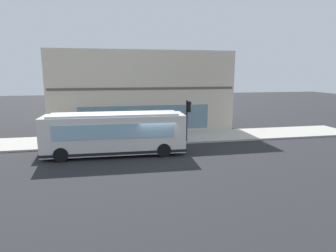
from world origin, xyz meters
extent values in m
plane|color=#262628|center=(0.00, 0.00, 0.00)|extent=(120.00, 120.00, 0.00)
cube|color=#B2ADA3|center=(4.85, 0.00, 0.07)|extent=(4.49, 40.00, 0.15)
cube|color=beige|center=(10.77, 0.00, 4.04)|extent=(7.35, 18.11, 8.07)
cube|color=brown|center=(7.24, 0.00, 4.44)|extent=(0.36, 17.75, 0.24)
cube|color=slate|center=(7.14, 0.00, 1.60)|extent=(0.12, 12.68, 2.40)
cube|color=silver|center=(0.57, 2.92, 1.60)|extent=(2.76, 10.06, 2.70)
cube|color=silver|center=(0.57, 2.92, 3.01)|extent=(2.36, 9.05, 0.12)
cube|color=#8CB2C6|center=(0.70, 7.90, 2.05)|extent=(2.20, 0.14, 1.20)
cube|color=#8CB2C6|center=(1.84, 2.89, 2.00)|extent=(0.27, 8.20, 1.00)
cube|color=#8CB2C6|center=(-0.70, 2.95, 2.00)|extent=(0.27, 8.20, 1.00)
cube|color=black|center=(0.57, 2.92, 0.43)|extent=(2.80, 10.10, 0.20)
cylinder|color=black|center=(1.81, 6.49, 0.50)|extent=(0.33, 1.01, 1.00)
cylinder|color=black|center=(-0.49, 6.55, 0.50)|extent=(0.33, 1.01, 1.00)
cylinder|color=black|center=(1.63, -0.51, 0.50)|extent=(0.33, 1.01, 1.00)
cylinder|color=black|center=(-0.67, -0.45, 0.50)|extent=(0.33, 1.01, 1.00)
cylinder|color=black|center=(2.97, -3.07, 1.90)|extent=(0.14, 0.14, 3.51)
cube|color=black|center=(2.97, -3.26, 3.11)|extent=(0.32, 0.24, 0.90)
sphere|color=red|center=(2.97, -3.39, 3.39)|extent=(0.20, 0.20, 0.20)
sphere|color=yellow|center=(2.97, -3.39, 3.11)|extent=(0.20, 0.20, 0.20)
sphere|color=green|center=(2.97, -3.39, 2.83)|extent=(0.20, 0.20, 0.20)
cylinder|color=yellow|center=(4.51, -1.29, 0.43)|extent=(0.24, 0.24, 0.55)
sphere|color=yellow|center=(4.51, -1.29, 0.78)|extent=(0.22, 0.22, 0.22)
cylinder|color=yellow|center=(4.51, -1.46, 0.48)|extent=(0.10, 0.12, 0.10)
cylinder|color=yellow|center=(4.68, -1.29, 0.48)|extent=(0.12, 0.10, 0.10)
cylinder|color=#99994C|center=(5.80, -2.47, 0.57)|extent=(0.14, 0.14, 0.84)
cylinder|color=#99994C|center=(5.96, -2.39, 0.57)|extent=(0.14, 0.14, 0.84)
cylinder|color=#3359A5|center=(5.88, -2.43, 1.33)|extent=(0.32, 0.32, 0.67)
sphere|color=#9E704C|center=(5.88, -2.43, 1.78)|extent=(0.23, 0.23, 0.23)
cylinder|color=#3359A5|center=(4.13, 5.66, 0.53)|extent=(0.14, 0.14, 0.76)
cylinder|color=#3359A5|center=(4.26, 5.79, 0.53)|extent=(0.14, 0.14, 0.76)
cylinder|color=silver|center=(4.19, 5.72, 1.22)|extent=(0.32, 0.32, 0.61)
sphere|color=#9E704C|center=(4.19, 5.72, 1.62)|extent=(0.21, 0.21, 0.21)
camera|label=1|loc=(-19.44, 2.84, 5.91)|focal=29.60mm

